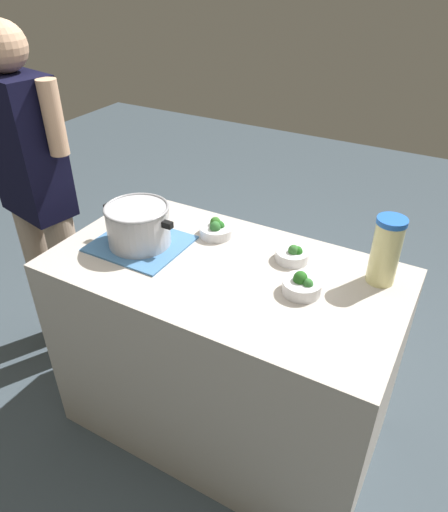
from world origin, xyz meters
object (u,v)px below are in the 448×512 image
object	(u,v)px
person_cook	(37,195)
lemonade_pitcher	(386,251)
cooking_pot	(138,224)
broccoli_bowl_back	(216,229)
broccoli_bowl_front	(293,254)
broccoli_bowl_center	(302,286)

from	to	relation	value
person_cook	lemonade_pitcher	bearing A→B (deg)	-174.50
cooking_pot	person_cook	distance (m)	0.66
lemonade_pitcher	broccoli_bowl_back	world-z (taller)	lemonade_pitcher
lemonade_pitcher	broccoli_bowl_front	xyz separation A→B (m)	(0.32, 0.03, -0.10)
broccoli_bowl_back	person_cook	bearing A→B (deg)	8.89
cooking_pot	broccoli_bowl_back	distance (m)	0.32
lemonade_pitcher	person_cook	xyz separation A→B (m)	(1.54, 0.15, -0.09)
broccoli_bowl_center	lemonade_pitcher	bearing A→B (deg)	-136.95
person_cook	broccoli_bowl_center	bearing A→B (deg)	177.69
lemonade_pitcher	broccoli_bowl_back	xyz separation A→B (m)	(0.66, 0.01, -0.10)
broccoli_bowl_front	broccoli_bowl_center	size ratio (longest dim) A/B	0.95
broccoli_bowl_front	broccoli_bowl_center	bearing A→B (deg)	120.76
cooking_pot	lemonade_pitcher	world-z (taller)	lemonade_pitcher
cooking_pot	broccoli_bowl_center	bearing A→B (deg)	-178.27
broccoli_bowl_center	broccoli_bowl_back	world-z (taller)	broccoli_bowl_center
cooking_pot	person_cook	size ratio (longest dim) A/B	0.19
broccoli_bowl_front	cooking_pot	bearing A→B (deg)	18.68
cooking_pot	broccoli_bowl_front	xyz separation A→B (m)	(-0.57, -0.19, -0.07)
cooking_pot	broccoli_bowl_front	bearing A→B (deg)	-161.32
broccoli_bowl_center	broccoli_bowl_back	bearing A→B (deg)	-23.22
lemonade_pitcher	person_cook	size ratio (longest dim) A/B	0.15
cooking_pot	broccoli_bowl_back	bearing A→B (deg)	-137.02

